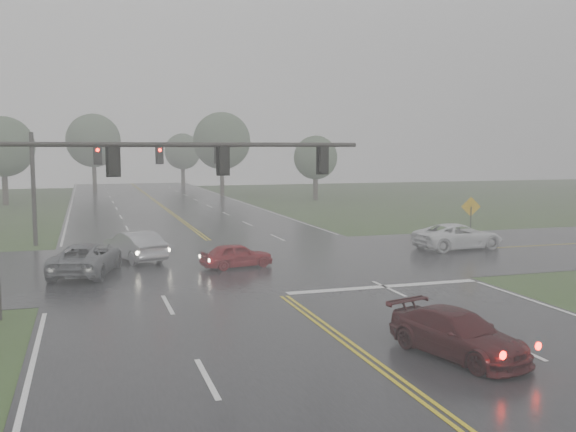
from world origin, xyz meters
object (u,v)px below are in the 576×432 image
object	(u,v)px
sedan_maroon	(457,357)
sedan_silver	(135,261)
pickup_white	(458,249)
car_grey	(87,274)
signal_gantry_near	(120,178)
sedan_red	(237,268)
signal_gantry_far	(101,165)

from	to	relation	value
sedan_maroon	sedan_silver	size ratio (longest dim) A/B	0.94
sedan_silver	pickup_white	bearing A→B (deg)	154.76
sedan_silver	car_grey	distance (m)	3.90
signal_gantry_near	pickup_white	bearing A→B (deg)	24.49
pickup_white	sedan_red	bearing A→B (deg)	92.42
sedan_silver	car_grey	world-z (taller)	sedan_silver
signal_gantry_far	sedan_red	bearing A→B (deg)	-60.79
sedan_red	sedan_silver	size ratio (longest dim) A/B	0.76
sedan_red	signal_gantry_near	xyz separation A→B (m)	(-5.73, -6.90, 4.73)
signal_gantry_far	sedan_maroon	bearing A→B (deg)	-71.08
sedan_maroon	car_grey	xyz separation A→B (m)	(-9.76, 15.35, 0.00)
sedan_silver	car_grey	size ratio (longest dim) A/B	0.89
sedan_silver	signal_gantry_near	xyz separation A→B (m)	(-1.16, -10.41, 4.73)
car_grey	signal_gantry_far	size ratio (longest dim) A/B	0.42
sedan_maroon	pickup_white	world-z (taller)	pickup_white
pickup_white	signal_gantry_far	size ratio (longest dim) A/B	0.42
sedan_silver	pickup_white	world-z (taller)	sedan_silver
sedan_silver	signal_gantry_far	bearing A→B (deg)	-98.91
pickup_white	car_grey	bearing A→B (deg)	88.60
sedan_red	signal_gantry_near	distance (m)	10.13
sedan_maroon	pickup_white	bearing A→B (deg)	42.49
sedan_silver	signal_gantry_far	distance (m)	8.66
sedan_red	sedan_silver	xyz separation A→B (m)	(-4.57, 3.52, 0.00)
sedan_maroon	signal_gantry_far	size ratio (longest dim) A/B	0.35
sedan_silver	signal_gantry_far	xyz separation A→B (m)	(-1.38, 7.12, 4.73)
sedan_red	sedan_silver	distance (m)	5.77
car_grey	pickup_white	bearing A→B (deg)	-160.57
sedan_red	sedan_silver	world-z (taller)	sedan_silver
sedan_silver	pickup_white	distance (m)	18.06
sedan_maroon	sedan_silver	world-z (taller)	sedan_silver
sedan_silver	signal_gantry_near	distance (m)	11.50
sedan_silver	pickup_white	xyz separation A→B (m)	(17.98, -1.70, 0.00)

